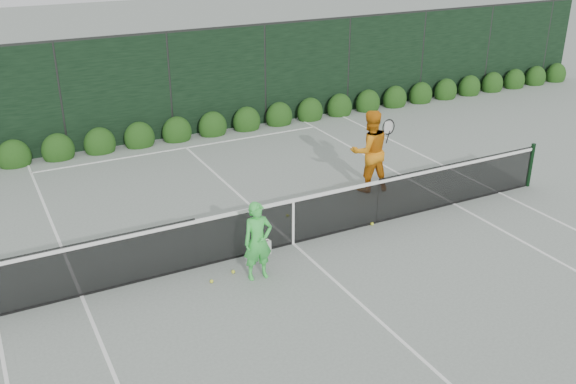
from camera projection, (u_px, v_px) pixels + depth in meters
ground at (293, 244)px, 12.75m from camera, size 80.00×80.00×0.00m
tennis_net at (292, 220)px, 12.53m from camera, size 12.90×0.10×1.07m
player_woman at (258, 241)px, 11.30m from camera, size 0.62×0.39×1.47m
player_man at (370, 151)px, 14.86m from camera, size 1.04×0.87×1.95m
court_lines at (293, 243)px, 12.75m from camera, size 11.03×23.83×0.01m
windscreen_fence at (375, 231)px, 9.94m from camera, size 32.00×21.07×3.06m
hedge_row at (177, 132)px, 18.47m from camera, size 31.66×0.65×0.94m
tennis_balls at (280, 246)px, 12.61m from camera, size 3.90×1.84×0.07m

